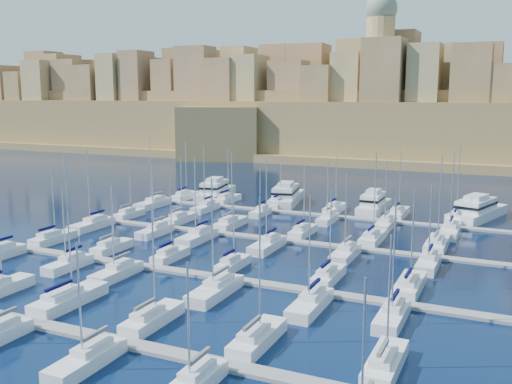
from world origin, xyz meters
The scene contains 51 objects.
ground centered at (0.00, 0.00, 0.00)m, with size 600.00×600.00×0.00m, color black.
pontoon_near centered at (0.00, -34.00, 0.20)m, with size 84.00×2.00×0.40m, color slate.
pontoon_mid_near centered at (0.00, -12.00, 0.20)m, with size 84.00×2.00×0.40m, color slate.
pontoon_mid_far centered at (0.00, 10.00, 0.20)m, with size 84.00×2.00×0.40m, color slate.
pontoon_far centered at (0.00, 32.00, 0.20)m, with size 84.00×2.00×0.40m, color slate.
sailboat_2 centered at (-12.69, -27.91, 0.79)m, with size 3.13×10.43×17.79m.
sailboat_3 centered at (-0.39, -28.69, 0.73)m, with size 2.65×8.84×13.09m.
sailboat_4 centered at (11.96, -28.58, 0.75)m, with size 2.72×9.07×15.15m.
sailboat_5 centered at (24.56, -28.70, 0.73)m, with size 2.65×8.83×12.73m.
sailboat_9 centered at (-0.16, -39.23, 0.72)m, with size 2.60×8.68×12.09m.
sailboat_10 centered at (10.84, -39.02, 0.72)m, with size 2.47×8.25×11.69m.
sailboat_12 centered at (-35.52, -6.71, 0.75)m, with size 2.64×8.80×15.15m.
sailboat_13 centered at (-22.96, -7.10, 0.71)m, with size 2.40×8.00×10.73m.
sailboat_14 centered at (-12.02, -7.26, 0.73)m, with size 2.30×7.68×12.91m.
sailboat_15 centered at (-1.55, -7.33, 0.72)m, with size 2.26×7.55×12.42m.
sailboat_16 centered at (12.43, -6.84, 0.73)m, with size 2.56×8.54×12.44m.
sailboat_17 centered at (22.91, -6.33, 0.74)m, with size 2.87×9.57×13.30m.
sailboat_19 centered at (-22.71, -16.97, 0.72)m, with size 2.45×8.15×12.19m.
sailboat_20 centered at (-14.01, -17.26, 0.73)m, with size 2.62×8.75×13.03m.
sailboat_21 centered at (1.49, -17.93, 0.76)m, with size 3.03×10.11×15.04m.
sailboat_22 centered at (13.65, -17.59, 0.74)m, with size 2.82×9.41×13.80m.
sailboat_23 centered at (22.94, -17.29, 0.74)m, with size 2.64×8.80×14.19m.
sailboat_24 centered at (-35.95, 14.71, 0.72)m, with size 2.29×7.62×12.06m.
sailboat_25 centered at (-24.26, 15.21, 0.73)m, with size 2.59×8.63×12.84m.
sailboat_26 centered at (-13.54, 15.57, 0.75)m, with size 2.81×9.37×14.36m.
sailboat_27 centered at (0.87, 15.14, 0.73)m, with size 2.55×8.50×12.68m.
sailboat_28 centered at (13.12, 15.60, 0.76)m, with size 2.83×9.44×15.49m.
sailboat_29 centered at (23.46, 16.02, 0.77)m, with size 3.09×10.28×15.56m.
sailboat_30 centered at (-36.35, 4.12, 0.76)m, with size 3.00×10.00×15.16m.
sailboat_31 centered at (-22.86, 4.76, 0.73)m, with size 2.61×8.71×12.95m.
sailboat_32 centered at (-13.95, 4.19, 0.75)m, with size 2.96×9.86×14.48m.
sailboat_33 centered at (-1.11, 4.25, 0.76)m, with size 2.92×9.73×14.81m.
sailboat_34 centered at (11.59, 4.57, 0.74)m, with size 2.72×9.08×13.54m.
sailboat_35 centered at (23.71, 4.66, 0.73)m, with size 2.67×8.90×12.53m.
sailboat_36 centered at (-36.67, 37.24, 0.74)m, with size 2.61×8.70×13.85m.
sailboat_37 centered at (-25.65, 37.52, 0.74)m, with size 2.78×9.27×12.81m.
sailboat_38 centered at (-12.63, 37.50, 0.74)m, with size 2.77×9.24×14.03m.
sailboat_39 centered at (-0.02, 37.43, 0.73)m, with size 2.73×9.10×12.78m.
sailboat_40 centered at (13.14, 37.85, 0.75)m, with size 2.98×9.95×13.71m.
sailboat_41 centered at (24.31, 37.39, 0.76)m, with size 2.70×9.00×15.58m.
sailboat_42 centered at (-37.90, 25.86, 0.77)m, with size 3.16×10.54×15.70m.
sailboat_43 centered at (-25.20, 26.80, 0.74)m, with size 2.58×8.61×14.18m.
sailboat_44 centered at (-12.65, 27.49, 0.69)m, with size 2.17×7.22×10.18m.
sailboat_45 centered at (1.72, 27.05, 0.73)m, with size 2.43×8.10×12.77m.
sailboat_46 centered at (12.91, 26.60, 0.73)m, with size 2.71×9.02×12.96m.
sailboat_47 centered at (24.41, 26.18, 0.76)m, with size 2.97×9.89×14.98m.
motor_yacht_a centered at (-30.89, 41.54, 1.73)m, with size 7.71×17.33×5.25m.
motor_yacht_b centered at (-12.85, 42.06, 1.73)m, with size 8.58×18.48×5.25m.
motor_yacht_c centered at (7.54, 40.42, 1.73)m, with size 4.46×14.45×5.25m.
motor_yacht_d centered at (27.71, 42.43, 1.73)m, with size 10.83×19.36×5.25m.
fortified_city centered at (-0.19, 155.26, 14.74)m, with size 460.00×108.95×59.52m.
Camera 1 is at (33.80, -76.79, 24.41)m, focal length 40.00 mm.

